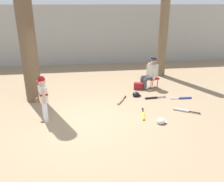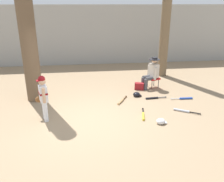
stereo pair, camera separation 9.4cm
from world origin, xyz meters
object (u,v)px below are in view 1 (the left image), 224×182
Objects in this scene: folding_stool at (152,78)px; handbag_beside_stool at (138,86)px; tree_behind_spectator at (164,15)px; bat_blue_youth at (183,98)px; batting_helmet_black at (136,94)px; tree_near_player at (26,33)px; batting_helmet_white at (161,121)px; bat_yellow_trainer at (143,115)px; bat_black_composite at (153,98)px; seated_spectator at (151,72)px; bat_wood_tan at (121,101)px; young_ballplayer at (43,96)px; bat_aluminum_silver at (183,110)px.

folding_stool is 1.49× the size of handbag_beside_stool.
tree_behind_spectator is 11.62× the size of folding_stool.
batting_helmet_black is (-1.57, 0.45, 0.04)m from bat_blue_youth.
tree_near_player is 18.42× the size of batting_helmet_white.
tree_behind_spectator is at bearing 87.50° from bat_blue_youth.
tree_near_player is 17.74× the size of batting_helmet_black.
tree_behind_spectator reaches higher than tree_near_player.
batting_helmet_black is (0.15, 1.54, 0.04)m from bat_yellow_trainer.
bat_yellow_trainer is 1.42m from bat_black_composite.
folding_stool reaches higher than handbag_beside_stool.
bat_black_composite is at bearing 79.98° from batting_helmet_white.
folding_stool is at bearing 75.04° from bat_black_composite.
handbag_beside_stool is at bearing 89.45° from batting_helmet_white.
seated_spectator is 1.62× the size of bat_black_composite.
batting_helmet_black is at bearing 34.46° from bat_wood_tan.
seated_spectator is 0.71m from handbag_beside_stool.
bat_wood_tan and bat_black_composite have the same top height.
batting_helmet_black reaches higher than bat_blue_youth.
young_ballplayer reaches higher than bat_blue_youth.
bat_wood_tan is (-1.35, -1.22, -0.61)m from seated_spectator.
bat_aluminum_silver is 0.97× the size of bat_yellow_trainer.
bat_yellow_trainer is 0.95× the size of bat_blue_youth.
bat_blue_youth is (0.83, -1.25, -0.61)m from seated_spectator.
bat_yellow_trainer is (-0.40, -2.22, -0.10)m from handbag_beside_stool.
young_ballplayer is 1.09× the size of seated_spectator.
tree_near_player is 5.65m from tree_behind_spectator.
folding_stool is at bearing 14.03° from handbag_beside_stool.
handbag_beside_stool is at bearing 113.43° from bat_aluminum_silver.
young_ballplayer is 3.84× the size of handbag_beside_stool.
tree_behind_spectator is 5.29m from batting_helmet_white.
bat_black_composite is (-0.30, -1.11, -0.33)m from folding_stool.
tree_behind_spectator is at bearing 71.55° from batting_helmet_white.
seated_spectator is 1.26m from bat_black_composite.
batting_helmet_black is at bearing 163.99° from bat_blue_youth.
tree_behind_spectator reaches higher than handbag_beside_stool.
bat_blue_youth is at bearing -16.01° from batting_helmet_black.
tree_near_player is 4.36m from bat_yellow_trainer.
handbag_beside_stool reaches higher than bat_blue_youth.
young_ballplayer is at bearing -162.30° from bat_black_composite.
bat_wood_tan is at bearing 22.67° from young_ballplayer.
folding_stool is 1.70× the size of batting_helmet_black.
bat_black_composite is at bearing -113.51° from tree_behind_spectator.
bat_aluminum_silver is 2.36× the size of batting_helmet_black.
seated_spectator reaches higher than batting_helmet_black.
bat_black_composite is at bearing 61.64° from bat_yellow_trainer.
tree_behind_spectator is 7.71× the size of bat_blue_youth.
handbag_beside_stool is at bearing 69.87° from batting_helmet_black.
bat_black_composite is 0.60m from batting_helmet_black.
bat_wood_tan is (-1.44, -1.25, -0.33)m from folding_stool.
folding_stool is 2.26m from bat_aluminum_silver.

